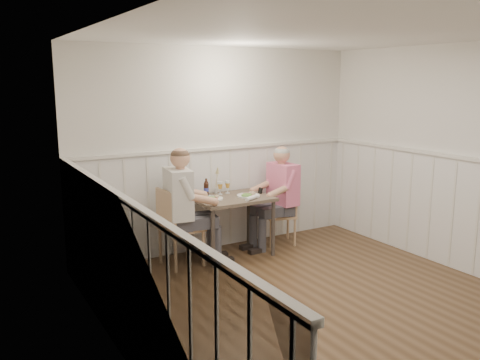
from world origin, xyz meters
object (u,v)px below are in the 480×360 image
(chair_right, at_px, (283,212))
(chair_left, at_px, (177,225))
(man_in_pink, at_px, (280,204))
(grass_vase, at_px, (216,181))
(beer_bottle, at_px, (206,188))
(dining_table, at_px, (232,205))
(diner_cream, at_px, (182,217))

(chair_right, xyz_separation_m, chair_left, (-1.59, -0.08, 0.07))
(man_in_pink, bearing_deg, grass_vase, 162.59)
(man_in_pink, bearing_deg, chair_right, 27.61)
(grass_vase, bearing_deg, beer_bottle, -157.53)
(dining_table, height_order, chair_right, chair_right)
(dining_table, bearing_deg, man_in_pink, 0.87)
(dining_table, height_order, beer_bottle, beer_bottle)
(chair_left, distance_m, grass_vase, 0.84)
(man_in_pink, bearing_deg, dining_table, -179.13)
(man_in_pink, height_order, grass_vase, man_in_pink)
(chair_right, relative_size, man_in_pink, 0.60)
(dining_table, xyz_separation_m, beer_bottle, (-0.26, 0.20, 0.20))
(beer_bottle, bearing_deg, chair_right, -7.36)
(chair_right, bearing_deg, man_in_pink, -152.39)
(diner_cream, xyz_separation_m, beer_bottle, (0.44, 0.26, 0.24))
(grass_vase, bearing_deg, chair_left, -156.42)
(dining_table, distance_m, chair_right, 0.86)
(chair_left, bearing_deg, man_in_pink, 1.36)
(diner_cream, height_order, beer_bottle, diner_cream)
(chair_left, bearing_deg, diner_cream, -33.86)
(dining_table, bearing_deg, grass_vase, 107.38)
(dining_table, bearing_deg, chair_left, -178.17)
(chair_left, relative_size, grass_vase, 2.61)
(dining_table, height_order, man_in_pink, man_in_pink)
(chair_left, xyz_separation_m, beer_bottle, (0.50, 0.22, 0.34))
(chair_left, distance_m, beer_bottle, 0.64)
(chair_right, bearing_deg, dining_table, -176.05)
(dining_table, distance_m, diner_cream, 0.71)
(diner_cream, height_order, grass_vase, diner_cream)
(chair_right, distance_m, beer_bottle, 1.17)
(grass_vase, bearing_deg, man_in_pink, -17.41)
(dining_table, xyz_separation_m, chair_right, (0.83, 0.06, -0.21))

